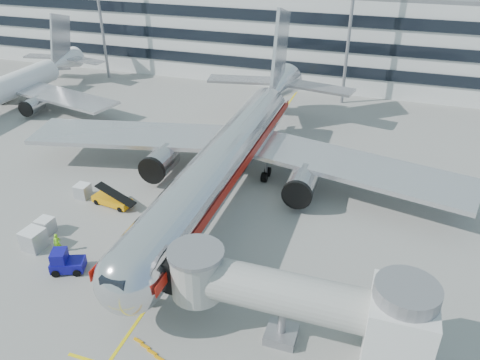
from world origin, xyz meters
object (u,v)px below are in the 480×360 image
(cargo_container_left, at_px, (34,239))
(cargo_container_right, at_px, (83,191))
(belt_loader, at_px, (112,200))
(cargo_container_front, at_px, (46,226))
(baggage_tug, at_px, (65,262))
(ramp_worker, at_px, (57,243))
(main_jet, at_px, (233,150))

(cargo_container_left, distance_m, cargo_container_right, 8.96)
(belt_loader, height_order, cargo_container_right, belt_loader)
(cargo_container_left, bearing_deg, cargo_container_front, 104.16)
(baggage_tug, height_order, ramp_worker, baggage_tug)
(cargo_container_front, distance_m, ramp_worker, 3.56)
(main_jet, xyz_separation_m, cargo_container_left, (-13.12, -16.66, -3.28))
(baggage_tug, bearing_deg, cargo_container_left, 159.40)
(cargo_container_left, bearing_deg, baggage_tug, -20.60)
(main_jet, distance_m, ramp_worker, 19.91)
(cargo_container_right, distance_m, cargo_container_front, 6.61)
(baggage_tug, relative_size, cargo_container_left, 1.59)
(cargo_container_left, distance_m, cargo_container_front, 2.38)
(main_jet, relative_size, cargo_container_left, 26.18)
(cargo_container_left, relative_size, cargo_container_front, 1.29)
(ramp_worker, bearing_deg, cargo_container_front, 118.07)
(baggage_tug, xyz_separation_m, cargo_container_right, (-5.71, 10.64, -0.13))
(main_jet, height_order, belt_loader, main_jet)
(baggage_tug, bearing_deg, belt_loader, 100.62)
(cargo_container_right, bearing_deg, cargo_container_front, -85.77)
(cargo_container_left, bearing_deg, belt_loader, 72.41)
(main_jet, bearing_deg, cargo_container_front, -133.66)
(cargo_container_right, xyz_separation_m, ramp_worker, (3.39, -8.64, 0.15))
(ramp_worker, bearing_deg, belt_loader, 60.56)
(main_jet, relative_size, cargo_container_right, 33.79)
(baggage_tug, xyz_separation_m, cargo_container_front, (-5.22, 4.05, -0.13))
(cargo_container_left, xyz_separation_m, ramp_worker, (2.33, 0.26, -0.05))
(cargo_container_left, relative_size, ramp_worker, 1.07)
(cargo_container_left, bearing_deg, main_jet, 51.78)
(main_jet, relative_size, belt_loader, 11.13)
(baggage_tug, relative_size, cargo_container_front, 2.05)
(cargo_container_left, distance_m, ramp_worker, 2.34)
(belt_loader, bearing_deg, baggage_tug, -79.38)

